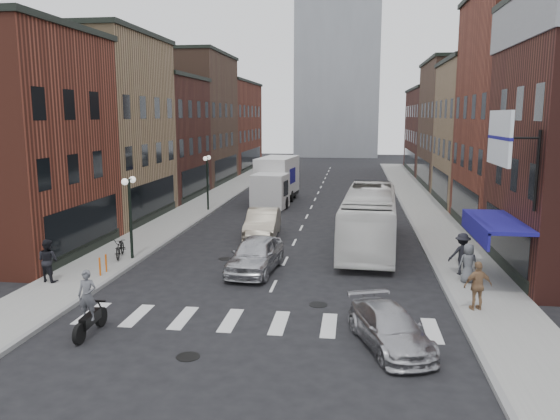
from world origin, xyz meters
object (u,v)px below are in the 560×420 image
object	(u,v)px
bike_rack	(103,265)
streetlamp_near	(130,202)
transit_bus	(369,219)
parked_bicycle	(120,247)
ped_right_b	(478,286)
ped_right_c	(468,263)
box_truck	(275,181)
sedan_left_far	(263,223)
streetlamp_far	(207,172)
ped_left_solo	(48,260)
ped_right_a	(462,254)
billboard_sign	(502,140)
sedan_left_near	(256,255)
motorcycle_rider	(88,305)
curb_car	(390,328)

from	to	relation	value
bike_rack	streetlamp_near	bearing A→B (deg)	85.76
streetlamp_near	transit_bus	xyz separation A→B (m)	(11.49, 4.38, -1.34)
parked_bicycle	ped_right_b	distance (m)	16.57
parked_bicycle	ped_right_c	xyz separation A→B (m)	(16.04, -1.92, 0.32)
box_truck	sedan_left_far	bearing A→B (deg)	-78.76
streetlamp_far	ped_left_solo	xyz separation A→B (m)	(-1.95, -18.06, -1.86)
box_truck	ped_right_a	world-z (taller)	box_truck
sedan_left_far	billboard_sign	bearing A→B (deg)	-45.40
ped_left_solo	sedan_left_far	bearing A→B (deg)	-111.81
streetlamp_far	sedan_left_near	xyz separation A→B (m)	(6.29, -15.00, -2.11)
ped_right_b	sedan_left_far	bearing A→B (deg)	-64.03
bike_rack	ped_right_c	distance (m)	15.63
streetlamp_far	box_truck	xyz separation A→B (m)	(4.36, 4.51, -1.12)
streetlamp_far	sedan_left_near	world-z (taller)	streetlamp_far
motorcycle_rider	ped_right_a	xyz separation A→B (m)	(13.08, 8.22, 0.05)
parked_bicycle	streetlamp_far	bearing A→B (deg)	72.89
sedan_left_far	ped_left_solo	xyz separation A→B (m)	(-7.37, -10.17, 0.23)
billboard_sign	parked_bicycle	bearing A→B (deg)	167.81
ped_right_c	streetlamp_near	bearing A→B (deg)	-20.89
streetlamp_far	transit_bus	bearing A→B (deg)	-39.94
streetlamp_far	ped_right_b	xyz separation A→B (m)	(15.08, -19.14, -1.87)
billboard_sign	curb_car	bearing A→B (deg)	-130.01
motorcycle_rider	ped_right_a	world-z (taller)	motorcycle_rider
box_truck	ped_left_solo	distance (m)	23.45
ped_right_a	parked_bicycle	bearing A→B (deg)	-15.11
box_truck	streetlamp_near	bearing A→B (deg)	-96.90
billboard_sign	ped_right_c	world-z (taller)	billboard_sign
sedan_left_near	ped_right_a	xyz separation A→B (m)	(9.08, 0.34, 0.26)
motorcycle_rider	sedan_left_far	bearing A→B (deg)	75.13
billboard_sign	ped_left_solo	distance (m)	18.65
box_truck	transit_bus	bearing A→B (deg)	-56.88
streetlamp_far	motorcycle_rider	world-z (taller)	streetlamp_far
billboard_sign	parked_bicycle	world-z (taller)	billboard_sign
bike_rack	ped_left_solo	distance (m)	2.27
ped_right_a	ped_right_b	size ratio (longest dim) A/B	1.03
streetlamp_far	billboard_sign	bearing A→B (deg)	-47.59
transit_bus	streetlamp_near	bearing A→B (deg)	-155.78
streetlamp_near	transit_bus	world-z (taller)	streetlamp_near
transit_bus	streetlamp_far	bearing A→B (deg)	143.41
streetlamp_near	motorcycle_rider	world-z (taller)	streetlamp_near
ped_right_a	ped_right_c	distance (m)	1.17
streetlamp_near	sedan_left_far	distance (m)	8.44
box_truck	ped_right_a	distance (m)	22.12
curb_car	parked_bicycle	bearing A→B (deg)	126.61
ped_right_a	ped_left_solo	bearing A→B (deg)	-1.33
transit_bus	sedan_left_near	bearing A→B (deg)	-130.67
box_truck	ped_left_solo	size ratio (longest dim) A/B	4.75
motorcycle_rider	ped_right_a	bearing A→B (deg)	29.06
sedan_left_near	ped_right_c	distance (m)	9.15
parked_bicycle	ped_right_b	bearing A→B (deg)	-32.93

